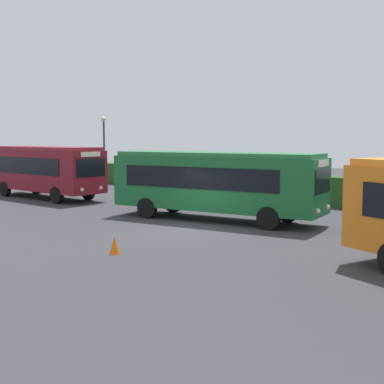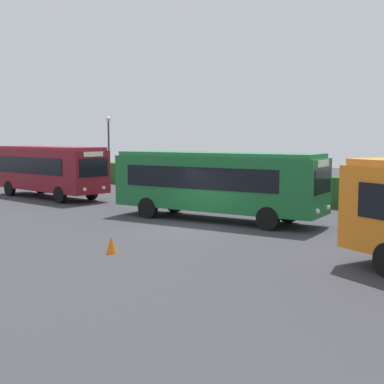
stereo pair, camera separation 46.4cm
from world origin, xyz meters
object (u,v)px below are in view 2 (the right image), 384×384
object	(u,v)px
bus_maroon	(49,169)
person_left	(48,180)
person_center	(73,180)
traffic_cone	(111,245)
bus_green	(217,181)
lamppost	(109,143)

from	to	relation	value
bus_maroon	person_left	size ratio (longest dim) A/B	5.55
person_left	person_center	size ratio (longest dim) A/B	0.98
person_left	traffic_cone	bearing A→B (deg)	103.54
bus_maroon	person_center	size ratio (longest dim) A/B	5.45
bus_maroon	bus_green	bearing A→B (deg)	0.14
bus_maroon	bus_green	size ratio (longest dim) A/B	0.91
bus_green	traffic_cone	bearing A→B (deg)	-87.12
bus_maroon	person_center	world-z (taller)	bus_maroon
person_left	person_center	bearing A→B (deg)	150.08
bus_maroon	traffic_cone	xyz separation A→B (m)	(16.11, -6.32, -1.58)
bus_maroon	person_left	bearing A→B (deg)	148.40
traffic_cone	lamppost	size ratio (longest dim) A/B	0.11
bus_maroon	person_center	xyz separation A→B (m)	(-1.28, 2.45, -0.97)
person_left	bus_maroon	bearing A→B (deg)	99.44
bus_maroon	person_left	xyz separation A→B (m)	(-3.19, 1.58, -0.99)
bus_green	person_center	xyz separation A→B (m)	(-14.94, 1.16, -0.93)
bus_maroon	person_left	distance (m)	3.70
person_left	lamppost	xyz separation A→B (m)	(0.46, 4.88, 2.50)
bus_green	lamppost	size ratio (longest dim) A/B	1.91
person_left	person_center	xyz separation A→B (m)	(1.91, 0.86, 0.02)
bus_green	person_center	world-z (taller)	bus_green
bus_maroon	lamppost	bearing A→B (deg)	107.69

